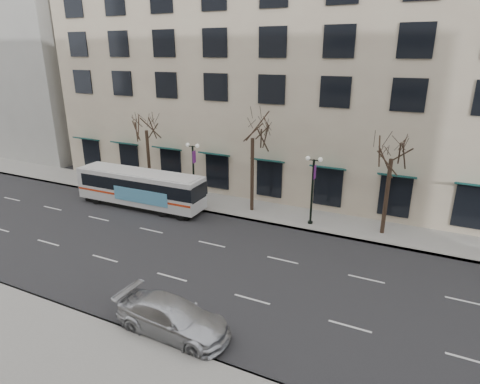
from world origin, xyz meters
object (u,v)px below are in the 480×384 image
Objects in this scene: lamp_post_left at (194,170)px; tree_far_right at (393,145)px; lamp_post_right at (312,187)px; city_bus at (141,188)px; tree_far_left at (146,119)px; silver_car at (173,317)px; tree_far_mid at (253,126)px.

tree_far_right is at bearing 2.29° from lamp_post_left.
city_bus is at bearing -169.98° from lamp_post_right.
silver_car is at bearing -49.45° from tree_far_left.
tree_far_right reaches higher than lamp_post_left.
tree_far_mid reaches higher than tree_far_left.
lamp_post_right is at bearing 0.00° from lamp_post_left.
tree_far_left is 0.74× the size of city_bus.
silver_car is (2.83, -15.00, -6.11)m from tree_far_mid.
tree_far_left is at bearing 177.71° from lamp_post_right.
city_bus reaches higher than silver_car.
lamp_post_right is at bearing -6.87° from silver_car.
tree_far_mid is 16.44m from silver_car.
lamp_post_left is at bearing 180.00° from lamp_post_right.
lamp_post_left is 0.95× the size of silver_car.
silver_car is (12.83, -15.00, -5.90)m from tree_far_left.
tree_far_right is 6.11m from lamp_post_right.
lamp_post_left reaches higher than city_bus.
tree_far_left is 1.52× the size of silver_car.
lamp_post_left is at bearing 30.24° from silver_car.
tree_far_left is 0.98× the size of tree_far_mid.
tree_far_left is 1.60× the size of lamp_post_right.
tree_far_mid reaches higher than city_bus.
lamp_post_left is 16.53m from silver_car.
tree_far_mid reaches higher than tree_far_right.
city_bus is (-3.59, -2.40, -1.29)m from lamp_post_left.
tree_far_right is 1.55× the size of lamp_post_right.
tree_far_right reaches higher than silver_car.
lamp_post_left is (5.01, -0.60, -3.75)m from tree_far_left.
tree_far_left reaches higher than city_bus.
tree_far_mid is 6.41m from lamp_post_right.
tree_far_mid is at bearing 12.41° from silver_car.
tree_far_mid is 1.06× the size of tree_far_right.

